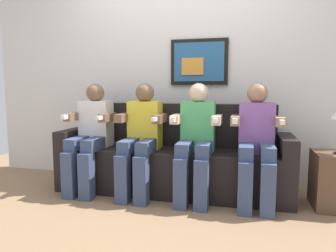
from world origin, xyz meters
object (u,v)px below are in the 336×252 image
(person_leftmost, at_px, (91,133))
(person_left_center, at_px, (141,135))
(person_right_center, at_px, (196,137))
(couch, at_px, (172,161))
(person_rightmost, at_px, (257,139))

(person_leftmost, xyz_separation_m, person_left_center, (0.55, 0.00, -0.00))
(person_leftmost, xyz_separation_m, person_right_center, (1.10, 0.00, 0.00))
(couch, bearing_deg, person_leftmost, -168.40)
(person_leftmost, height_order, person_left_center, same)
(person_left_center, xyz_separation_m, person_rightmost, (1.10, -0.00, 0.00))
(person_leftmost, xyz_separation_m, person_rightmost, (1.64, 0.00, 0.00))
(person_leftmost, distance_m, person_left_center, 0.55)
(couch, relative_size, person_right_center, 2.11)
(person_leftmost, bearing_deg, person_right_center, 0.00)
(couch, distance_m, person_right_center, 0.44)
(person_left_center, distance_m, person_right_center, 0.55)
(couch, bearing_deg, person_rightmost, -11.60)
(person_left_center, bearing_deg, person_leftmost, -179.95)
(couch, relative_size, person_rightmost, 2.11)
(person_leftmost, bearing_deg, person_rightmost, 0.00)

